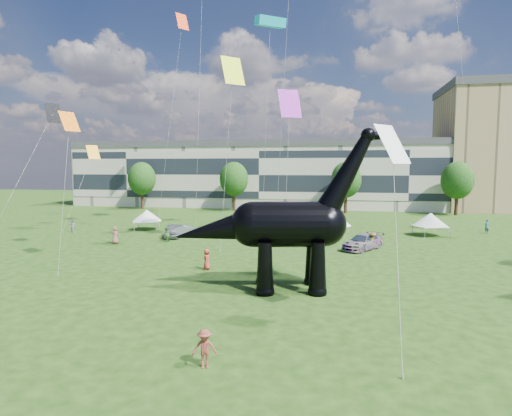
# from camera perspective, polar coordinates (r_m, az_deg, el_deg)

# --- Properties ---
(ground) EXTENTS (220.00, 220.00, 0.00)m
(ground) POSITION_cam_1_polar(r_m,az_deg,el_deg) (24.96, -5.38, -13.24)
(ground) COLOR #16330C
(ground) RESTS_ON ground
(terrace_row) EXTENTS (78.00, 11.00, 12.00)m
(terrace_row) POSITION_cam_1_polar(r_m,az_deg,el_deg) (85.96, 1.08, 4.16)
(terrace_row) COLOR beige
(terrace_row) RESTS_ON ground
(tree_far_left) EXTENTS (5.20, 5.20, 9.44)m
(tree_far_left) POSITION_cam_1_polar(r_m,az_deg,el_deg) (84.12, -14.99, 4.15)
(tree_far_left) COLOR #382314
(tree_far_left) RESTS_ON ground
(tree_mid_left) EXTENTS (5.20, 5.20, 9.44)m
(tree_mid_left) POSITION_cam_1_polar(r_m,az_deg,el_deg) (77.97, -2.96, 4.23)
(tree_mid_left) COLOR #382314
(tree_mid_left) RESTS_ON ground
(tree_mid_right) EXTENTS (5.20, 5.20, 9.44)m
(tree_mid_right) POSITION_cam_1_polar(r_m,az_deg,el_deg) (75.71, 11.94, 4.09)
(tree_mid_right) COLOR #382314
(tree_mid_right) RESTS_ON ground
(tree_far_right) EXTENTS (5.20, 5.20, 9.44)m
(tree_far_right) POSITION_cam_1_polar(r_m,az_deg,el_deg) (78.12, 25.28, 3.72)
(tree_far_right) COLOR #382314
(tree_far_right) RESTS_ON ground
(dinosaur_sculpture) EXTENTS (13.37, 4.63, 10.89)m
(dinosaur_sculpture) POSITION_cam_1_polar(r_m,az_deg,el_deg) (27.83, 3.39, -2.56)
(dinosaur_sculpture) COLOR black
(dinosaur_sculpture) RESTS_ON ground
(car_silver) EXTENTS (3.09, 4.73, 1.50)m
(car_silver) POSITION_cam_1_polar(r_m,az_deg,el_deg) (49.85, -11.09, -2.98)
(car_silver) COLOR #B6B6BB
(car_silver) RESTS_ON ground
(car_grey) EXTENTS (4.38, 3.28, 1.38)m
(car_grey) POSITION_cam_1_polar(r_m,az_deg,el_deg) (49.55, -9.23, -3.06)
(car_grey) COLOR gray
(car_grey) RESTS_ON ground
(car_white) EXTENTS (6.61, 4.72, 1.67)m
(car_white) POSITION_cam_1_polar(r_m,az_deg,el_deg) (49.14, 4.11, -2.90)
(car_white) COLOR white
(car_white) RESTS_ON ground
(car_dark) EXTENTS (4.62, 5.44, 1.49)m
(car_dark) POSITION_cam_1_polar(r_m,az_deg,el_deg) (42.82, 14.03, -4.43)
(car_dark) COLOR #595960
(car_dark) RESTS_ON ground
(gazebo_near) EXTENTS (4.37, 4.37, 2.62)m
(gazebo_near) POSITION_cam_1_polar(r_m,az_deg,el_deg) (51.14, 10.48, -1.52)
(gazebo_near) COLOR white
(gazebo_near) RESTS_ON ground
(gazebo_far) EXTENTS (4.89, 4.89, 2.68)m
(gazebo_far) POSITION_cam_1_polar(r_m,az_deg,el_deg) (53.82, 22.22, -1.44)
(gazebo_far) COLOR white
(gazebo_far) RESTS_ON ground
(gazebo_left) EXTENTS (4.56, 4.56, 2.57)m
(gazebo_left) POSITION_cam_1_polar(r_m,az_deg,el_deg) (56.40, -14.34, -0.98)
(gazebo_left) COLOR silver
(gazebo_left) RESTS_ON ground
(visitors) EXTENTS (50.48, 40.38, 1.81)m
(visitors) POSITION_cam_1_polar(r_m,az_deg,el_deg) (41.74, -3.29, -4.39)
(visitors) COLOR #3A722D
(visitors) RESTS_ON ground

